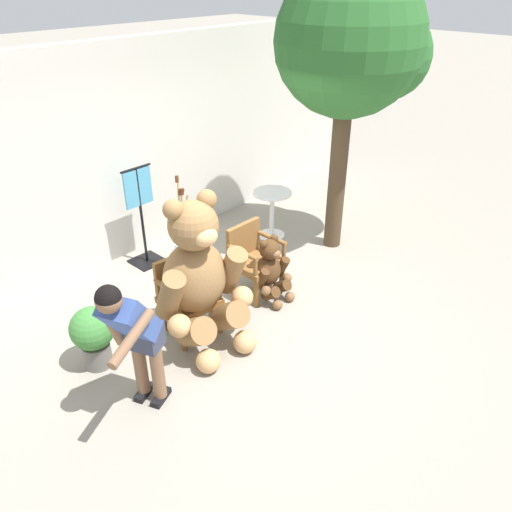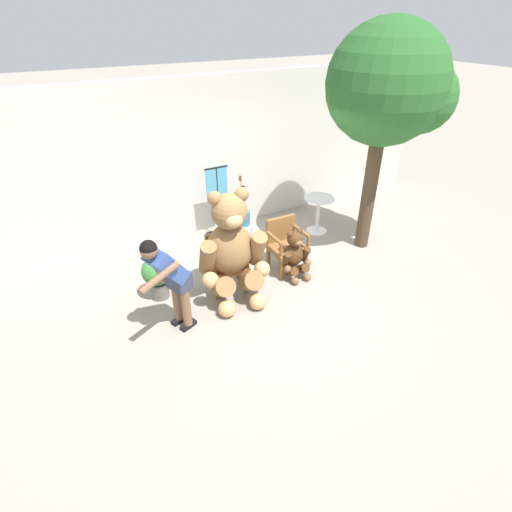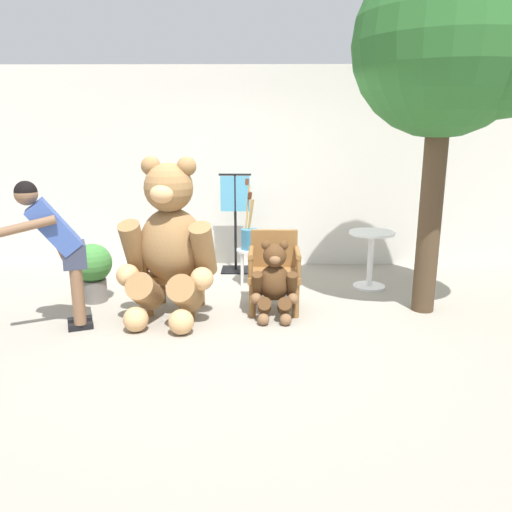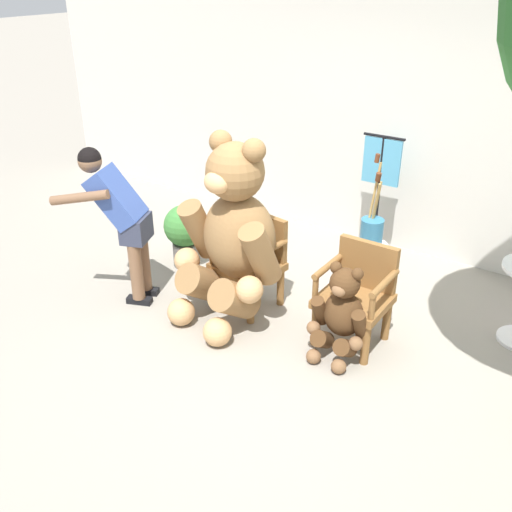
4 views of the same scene
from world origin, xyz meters
TOP-DOWN VIEW (x-y plane):
  - ground_plane at (0.00, 0.00)m, footprint 60.00×60.00m
  - back_wall at (0.00, 2.40)m, footprint 10.00×0.16m
  - wooden_chair_left at (-0.53, 0.41)m, footprint 0.63×0.59m
  - wooden_chair_right at (0.54, 0.41)m, footprint 0.57×0.53m
  - teddy_bear_large at (-0.55, 0.14)m, footprint 1.03×1.01m
  - teddy_bear_small at (0.54, 0.13)m, footprint 0.50×0.47m
  - person_visitor at (-1.57, -0.18)m, footprint 0.75×0.67m
  - white_stool at (0.25, 1.33)m, footprint 0.34×0.34m
  - brush_bucket at (0.25, 1.33)m, footprint 0.22×0.22m
  - round_side_table at (1.76, 1.18)m, footprint 0.56×0.56m
  - patio_tree at (2.26, 0.33)m, footprint 1.91×1.82m
  - potted_plant at (-1.54, 0.64)m, footprint 0.44×0.44m
  - clothing_display_stand at (0.04, 1.95)m, footprint 0.44×0.40m

SIDE VIEW (x-z plane):
  - ground_plane at x=0.00m, z-range 0.00..0.00m
  - white_stool at x=0.25m, z-range 0.13..0.59m
  - potted_plant at x=-1.54m, z-range 0.06..0.74m
  - teddy_bear_small at x=0.54m, z-range -0.01..0.82m
  - round_side_table at x=1.76m, z-range 0.09..0.81m
  - wooden_chair_left at x=-0.53m, z-range 0.03..0.89m
  - wooden_chair_right at x=0.54m, z-range 0.03..0.89m
  - brush_bucket at x=0.25m, z-range 0.18..1.08m
  - clothing_display_stand at x=0.04m, z-range 0.04..1.40m
  - teddy_bear_large at x=-0.55m, z-range -0.02..1.66m
  - person_visitor at x=-1.57m, z-range 0.15..1.64m
  - back_wall at x=0.00m, z-range 0.00..2.80m
  - patio_tree at x=2.26m, z-range 0.86..4.53m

